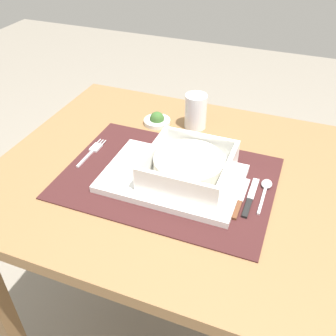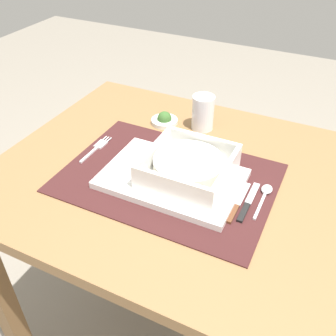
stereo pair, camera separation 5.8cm
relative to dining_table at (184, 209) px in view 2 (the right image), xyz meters
name	(u,v)px [view 2 (the right image)]	position (x,y,z in m)	size (l,w,h in m)	color
dining_table	(184,209)	(0.00, 0.00, 0.00)	(0.91, 0.71, 0.75)	brown
placemat	(168,178)	(-0.03, -0.04, 0.12)	(0.48, 0.34, 0.00)	#381919
serving_plate	(172,179)	(-0.01, -0.04, 0.13)	(0.31, 0.21, 0.02)	white
porridge_bowl	(188,168)	(0.02, -0.03, 0.16)	(0.19, 0.19, 0.06)	white
fork	(98,147)	(-0.25, -0.01, 0.12)	(0.02, 0.13, 0.00)	silver
spoon	(265,193)	(0.19, 0.00, 0.12)	(0.02, 0.12, 0.01)	silver
butter_knife	(247,204)	(0.17, -0.05, 0.12)	(0.01, 0.13, 0.01)	black
bread_knife	(237,205)	(0.15, -0.06, 0.12)	(0.01, 0.14, 0.01)	#59331E
drinking_glass	(203,114)	(-0.04, 0.21, 0.16)	(0.06, 0.06, 0.10)	white
condiment_saucer	(164,120)	(-0.15, 0.19, 0.13)	(0.07, 0.07, 0.04)	white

